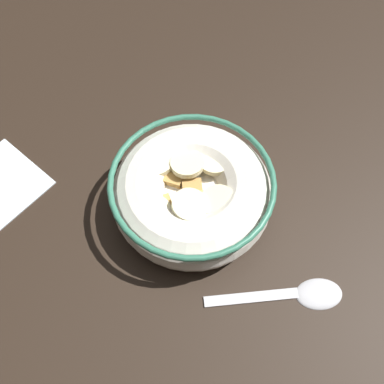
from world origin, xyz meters
The scene contains 3 objects.
ground_plane centered at (0.00, 0.00, -1.00)cm, with size 130.62×130.62×2.00cm, color black.
cereal_bowl centered at (0.00, -0.02, 2.96)cm, with size 16.24×16.24×5.64cm.
spoon centered at (0.66, 14.26, 0.35)cm, with size 10.82×11.18×0.80cm.
Camera 1 is at (16.46, 12.90, 40.53)cm, focal length 40.23 mm.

